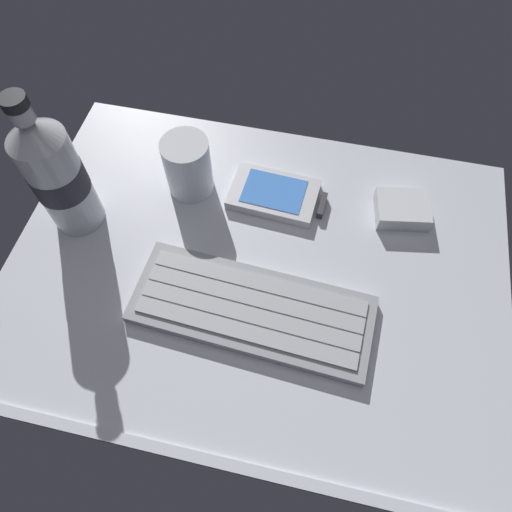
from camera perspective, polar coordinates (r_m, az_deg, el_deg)
ground_plane at (r=60.10cm, az=-0.05°, el=-2.06°), size 64.00×48.00×2.80cm
keyboard at (r=55.95cm, az=-0.49°, el=-6.59°), size 29.59×12.67×1.70cm
handheld_device at (r=64.79cm, az=2.78°, el=7.55°), size 13.14×8.37×1.50cm
juice_cup at (r=64.26cm, az=-8.40°, el=10.74°), size 6.40×6.40×8.50cm
water_bottle at (r=61.19cm, az=-23.51°, el=9.25°), size 6.73×6.73×20.80cm
charger_block at (r=65.75cm, az=17.64°, el=5.53°), size 7.83×6.69×2.40cm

